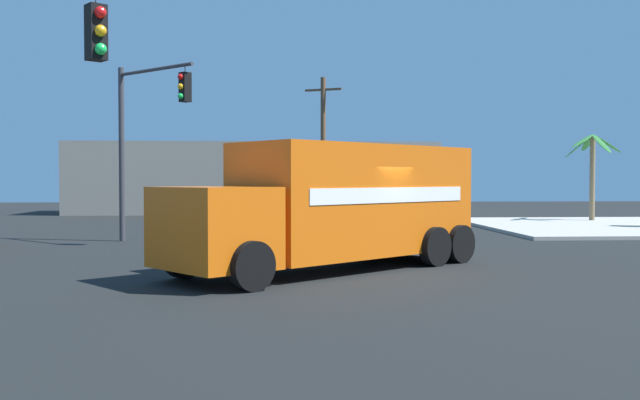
{
  "coord_description": "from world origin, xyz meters",
  "views": [
    {
      "loc": [
        -2.07,
        -17.4,
        2.21
      ],
      "look_at": [
        -1.06,
        -0.9,
        1.72
      ],
      "focal_mm": 39.33,
      "sensor_mm": 36.0,
      "label": 1
    }
  ],
  "objects_px": {
    "delivery_truck": "(338,205)",
    "palm_tree_far": "(592,162)",
    "traffic_light_primary": "(142,127)",
    "utility_pole": "(323,145)"
  },
  "relations": [
    {
      "from": "utility_pole",
      "to": "palm_tree_far",
      "type": "bearing_deg",
      "value": -22.37
    },
    {
      "from": "traffic_light_primary",
      "to": "palm_tree_far",
      "type": "bearing_deg",
      "value": 25.76
    },
    {
      "from": "delivery_truck",
      "to": "traffic_light_primary",
      "type": "relative_size",
      "value": 1.32
    },
    {
      "from": "palm_tree_far",
      "to": "utility_pole",
      "type": "distance_m",
      "value": 14.29
    },
    {
      "from": "delivery_truck",
      "to": "palm_tree_far",
      "type": "distance_m",
      "value": 22.51
    },
    {
      "from": "traffic_light_primary",
      "to": "palm_tree_far",
      "type": "relative_size",
      "value": 1.42
    },
    {
      "from": "traffic_light_primary",
      "to": "palm_tree_far",
      "type": "distance_m",
      "value": 22.72
    },
    {
      "from": "delivery_truck",
      "to": "traffic_light_primary",
      "type": "height_order",
      "value": "traffic_light_primary"
    },
    {
      "from": "delivery_truck",
      "to": "traffic_light_primary",
      "type": "bearing_deg",
      "value": 129.46
    },
    {
      "from": "traffic_light_primary",
      "to": "utility_pole",
      "type": "xyz_separation_m",
      "value": [
        7.26,
        15.29,
        0.11
      ]
    }
  ]
}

